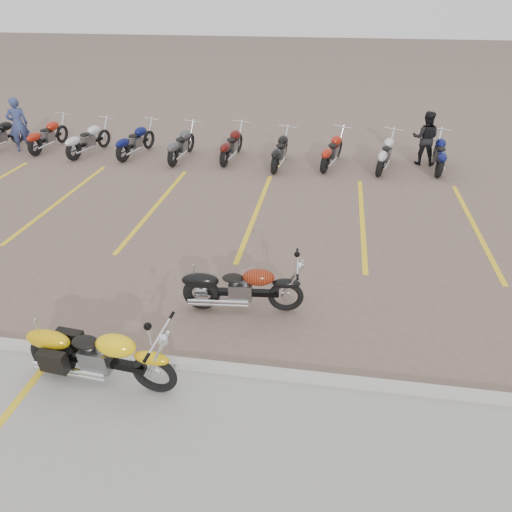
{
  "coord_description": "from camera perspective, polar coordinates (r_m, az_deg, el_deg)",
  "views": [
    {
      "loc": [
        1.88,
        -7.68,
        5.25
      ],
      "look_at": [
        0.58,
        0.36,
        0.75
      ],
      "focal_mm": 35.0,
      "sensor_mm": 36.0,
      "label": 1
    }
  ],
  "objects": [
    {
      "name": "flame_cruiser",
      "position": [
        8.9,
        -1.82,
        -3.77
      ],
      "size": [
        2.17,
        0.4,
        0.89
      ],
      "rotation": [
        0.1,
        0.0,
        0.1
      ],
      "color": "black",
      "rests_on": "ground"
    },
    {
      "name": "ground",
      "position": [
        9.49,
        -3.83,
        -4.73
      ],
      "size": [
        100.0,
        100.0,
        0.0
      ],
      "primitive_type": "plane",
      "color": "#725B51",
      "rests_on": "ground"
    },
    {
      "name": "curb",
      "position": [
        7.92,
        -7.05,
        -12.28
      ],
      "size": [
        60.0,
        0.18,
        0.12
      ],
      "primitive_type": "cube",
      "color": "#ADAAA3",
      "rests_on": "ground"
    },
    {
      "name": "person_a",
      "position": [
        19.56,
        -25.57,
        13.42
      ],
      "size": [
        0.79,
        0.77,
        1.83
      ],
      "primitive_type": "imported",
      "rotation": [
        0.0,
        0.0,
        3.84
      ],
      "color": "navy",
      "rests_on": "ground"
    },
    {
      "name": "person_b",
      "position": [
        17.23,
        18.79,
        12.64
      ],
      "size": [
        0.93,
        0.78,
        1.7
      ],
      "primitive_type": "imported",
      "rotation": [
        0.0,
        0.0,
        2.96
      ],
      "color": "black",
      "rests_on": "ground"
    },
    {
      "name": "parking_stripes",
      "position": [
        12.94,
        0.02,
        5.02
      ],
      "size": [
        38.0,
        5.5,
        0.01
      ],
      "primitive_type": null,
      "color": "gold",
      "rests_on": "ground"
    },
    {
      "name": "bg_bike_row",
      "position": [
        16.97,
        -5.75,
        12.71
      ],
      "size": [
        15.82,
        2.08,
        1.1
      ],
      "color": "black",
      "rests_on": "ground"
    },
    {
      "name": "yellow_cruiser",
      "position": [
        7.73,
        -17.53,
        -10.83
      ],
      "size": [
        2.34,
        0.42,
        0.96
      ],
      "rotation": [
        0.1,
        0.0,
        -0.09
      ],
      "color": "black",
      "rests_on": "ground"
    }
  ]
}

